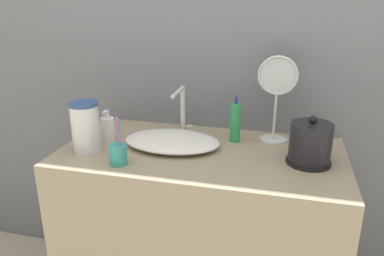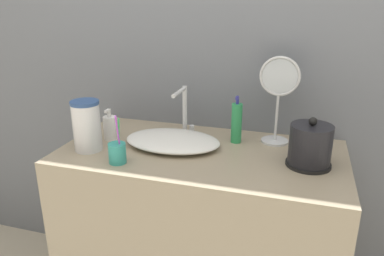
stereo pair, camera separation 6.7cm
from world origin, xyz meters
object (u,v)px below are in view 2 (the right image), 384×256
object	(u,v)px
water_pitcher	(87,126)
vanity_mirror	(278,94)
lotion_bottle	(237,123)
shampoo_bottle	(110,128)
toothbrush_cup	(117,153)
electric_kettle	(310,147)
faucet	(184,108)

from	to	relation	value
water_pitcher	vanity_mirror	bearing A→B (deg)	22.98
lotion_bottle	shampoo_bottle	distance (m)	0.58
toothbrush_cup	lotion_bottle	size ratio (longest dim) A/B	0.93
water_pitcher	electric_kettle	bearing A→B (deg)	6.90
faucet	electric_kettle	world-z (taller)	faucet
lotion_bottle	shampoo_bottle	size ratio (longest dim) A/B	1.49
vanity_mirror	toothbrush_cup	bearing A→B (deg)	-144.89
shampoo_bottle	water_pitcher	distance (m)	0.15
electric_kettle	shampoo_bottle	bearing A→B (deg)	178.13
lotion_bottle	vanity_mirror	xyz separation A→B (m)	(0.17, 0.05, 0.13)
vanity_mirror	water_pitcher	bearing A→B (deg)	-157.02
electric_kettle	vanity_mirror	distance (m)	0.30
faucet	toothbrush_cup	bearing A→B (deg)	-111.87
lotion_bottle	shampoo_bottle	xyz separation A→B (m)	(-0.56, -0.13, -0.03)
shampoo_bottle	vanity_mirror	size ratio (longest dim) A/B	0.37
shampoo_bottle	electric_kettle	bearing A→B (deg)	-1.87
shampoo_bottle	toothbrush_cup	bearing A→B (deg)	-55.62
shampoo_bottle	vanity_mirror	bearing A→B (deg)	14.13
vanity_mirror	faucet	bearing A→B (deg)	-176.91
electric_kettle	lotion_bottle	bearing A→B (deg)	152.98
toothbrush_cup	lotion_bottle	distance (m)	0.54
shampoo_bottle	lotion_bottle	bearing A→B (deg)	13.34
shampoo_bottle	vanity_mirror	xyz separation A→B (m)	(0.73, 0.18, 0.17)
faucet	water_pitcher	world-z (taller)	faucet
electric_kettle	water_pitcher	bearing A→B (deg)	-173.10
faucet	vanity_mirror	xyz separation A→B (m)	(0.42, 0.02, 0.09)
electric_kettle	lotion_bottle	distance (m)	0.36
electric_kettle	water_pitcher	size ratio (longest dim) A/B	0.91
toothbrush_cup	faucet	bearing A→B (deg)	68.13
electric_kettle	water_pitcher	distance (m)	0.91
vanity_mirror	water_pitcher	distance (m)	0.83
electric_kettle	faucet	bearing A→B (deg)	161.66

